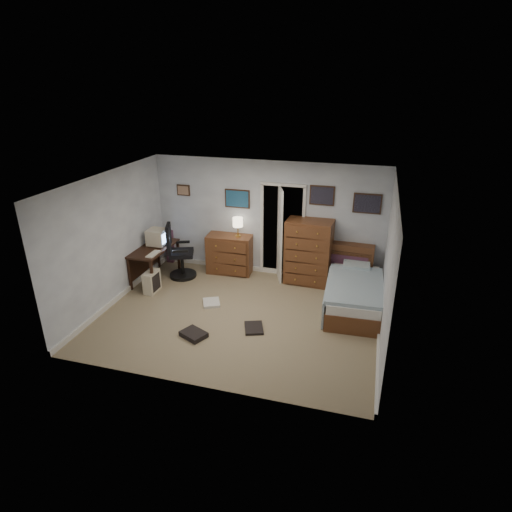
{
  "coord_description": "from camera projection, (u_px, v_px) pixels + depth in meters",
  "views": [
    {
      "loc": [
        2.16,
        -6.48,
        4.07
      ],
      "look_at": [
        0.24,
        0.3,
        1.1
      ],
      "focal_mm": 30.0,
      "sensor_mm": 36.0,
      "label": 1
    }
  ],
  "objects": [
    {
      "name": "floor_clutter",
      "position": [
        213.0,
        323.0,
        7.56
      ],
      "size": [
        1.47,
        1.59,
        0.08
      ],
      "rotation": [
        0.0,
        0.0,
        -0.34
      ],
      "color": "black",
      "rests_on": "floor"
    },
    {
      "name": "doorway",
      "position": [
        285.0,
        227.0,
        9.4
      ],
      "size": [
        0.96,
        1.12,
        2.05
      ],
      "color": "black",
      "rests_on": "floor"
    },
    {
      "name": "tall_dresser",
      "position": [
        309.0,
        252.0,
        8.91
      ],
      "size": [
        0.96,
        0.6,
        1.38
      ],
      "primitive_type": "cube",
      "rotation": [
        0.0,
        0.0,
        -0.05
      ],
      "color": "brown",
      "rests_on": "floor"
    },
    {
      "name": "headboard_bookcase",
      "position": [
        348.0,
        263.0,
        8.88
      ],
      "size": [
        1.02,
        0.3,
        0.91
      ],
      "rotation": [
        0.0,
        0.0,
        -0.04
      ],
      "color": "brown",
      "rests_on": "floor"
    },
    {
      "name": "media_stack",
      "position": [
        170.0,
        246.0,
        10.03
      ],
      "size": [
        0.16,
        0.16,
        0.78
      ],
      "primitive_type": "cube",
      "rotation": [
        0.0,
        0.0,
        0.03
      ],
      "color": "maroon",
      "rests_on": "floor"
    },
    {
      "name": "wall_posters",
      "position": [
        293.0,
        198.0,
        8.8
      ],
      "size": [
        4.38,
        0.04,
        0.6
      ],
      "color": "#331E11",
      "rests_on": "floor"
    },
    {
      "name": "floor",
      "position": [
        239.0,
        316.0,
        7.87
      ],
      "size": [
        5.0,
        4.0,
        0.02
      ],
      "primitive_type": "cube",
      "color": "#85775C",
      "rests_on": "ground"
    },
    {
      "name": "keyboard",
      "position": [
        153.0,
        254.0,
        8.65
      ],
      "size": [
        0.15,
        0.39,
        0.02
      ],
      "primitive_type": "cube",
      "rotation": [
        0.0,
        0.0,
        -0.01
      ],
      "color": "beige",
      "rests_on": "computer_desk"
    },
    {
      "name": "table_lamp",
      "position": [
        238.0,
        223.0,
        9.13
      ],
      "size": [
        0.23,
        0.23,
        0.42
      ],
      "rotation": [
        0.0,
        0.0,
        0.07
      ],
      "color": "gold",
      "rests_on": "low_dresser"
    },
    {
      "name": "low_dresser",
      "position": [
        230.0,
        254.0,
        9.47
      ],
      "size": [
        1.01,
        0.55,
        0.87
      ],
      "primitive_type": "cube",
      "rotation": [
        0.0,
        0.0,
        0.07
      ],
      "color": "brown",
      "rests_on": "floor"
    },
    {
      "name": "computer_desk",
      "position": [
        151.0,
        254.0,
        9.1
      ],
      "size": [
        0.6,
        1.28,
        0.74
      ],
      "rotation": [
        0.0,
        0.0,
        -0.01
      ],
      "color": "black",
      "rests_on": "floor"
    },
    {
      "name": "office_chair",
      "position": [
        179.0,
        257.0,
        9.23
      ],
      "size": [
        0.75,
        0.75,
        1.2
      ],
      "rotation": [
        0.0,
        0.0,
        0.36
      ],
      "color": "black",
      "rests_on": "floor"
    },
    {
      "name": "crt_monitor",
      "position": [
        157.0,
        237.0,
        9.07
      ],
      "size": [
        0.39,
        0.36,
        0.35
      ],
      "rotation": [
        0.0,
        0.0,
        -0.01
      ],
      "color": "beige",
      "rests_on": "computer_desk"
    },
    {
      "name": "pc_tower",
      "position": [
        152.0,
        282.0,
        8.67
      ],
      "size": [
        0.21,
        0.41,
        0.44
      ],
      "rotation": [
        0.0,
        0.0,
        -0.01
      ],
      "color": "beige",
      "rests_on": "floor"
    },
    {
      "name": "bed",
      "position": [
        353.0,
        294.0,
        8.01
      ],
      "size": [
        1.09,
        1.94,
        0.62
      ],
      "rotation": [
        0.0,
        0.0,
        0.04
      ],
      "color": "brown",
      "rests_on": "floor"
    }
  ]
}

